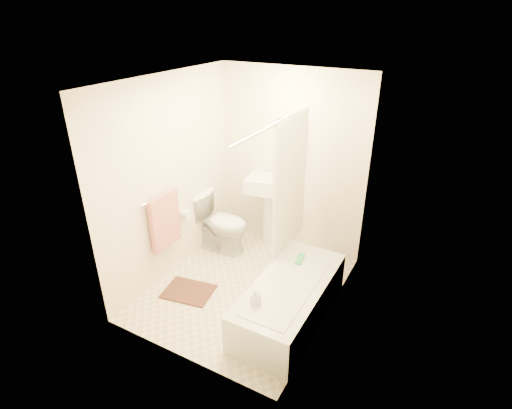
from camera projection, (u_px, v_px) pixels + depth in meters
The scene contains 17 objects.
floor at pixel (246, 288), 4.76m from camera, with size 2.40×2.40×0.00m, color beige.
ceiling at pixel (243, 80), 3.70m from camera, with size 2.40×2.40×0.00m, color white.
wall_back at pixel (291, 162), 5.18m from camera, with size 2.00×0.02×2.40m, color beige.
wall_left at pixel (171, 179), 4.67m from camera, with size 0.02×2.40×2.40m, color beige.
wall_right at pixel (335, 218), 3.80m from camera, with size 0.02×2.40×2.40m, color beige.
mirror at pixel (292, 140), 5.03m from camera, with size 0.40×0.03×0.55m, color white.
curtain_rod at pixel (276, 124), 3.83m from camera, with size 0.03×0.03×1.70m, color silver.
shower_curtain at pixel (290, 184), 4.49m from camera, with size 0.04×0.80×1.55m, color silver.
towel_bar at pixel (160, 196), 4.50m from camera, with size 0.02×0.02×0.60m, color silver.
towel at pixel (165, 221), 4.63m from camera, with size 0.06×0.45×0.66m, color #CC7266.
toilet_paper at pixel (185, 214), 4.95m from camera, with size 0.12×0.12×0.11m, color white.
toilet at pixel (220, 223), 5.38m from camera, with size 0.45×0.80×0.79m, color white.
sink at pixel (269, 207), 5.46m from camera, with size 0.56×0.45×1.10m, color white, non-canonical shape.
bathtub at pixel (290, 300), 4.23m from camera, with size 0.69×1.57×0.44m, color silver, non-canonical shape.
bath_mat at pixel (189, 291), 4.69m from camera, with size 0.56×0.42×0.02m, color #472017.
soap_bottle at pixel (256, 297), 3.79m from camera, with size 0.08×0.08×0.17m, color white.
scrub_brush at pixel (300, 259), 4.49m from camera, with size 0.06×0.21×0.04m, color #36B969.
Camera 1 is at (1.95, -3.30, 3.00)m, focal length 28.00 mm.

